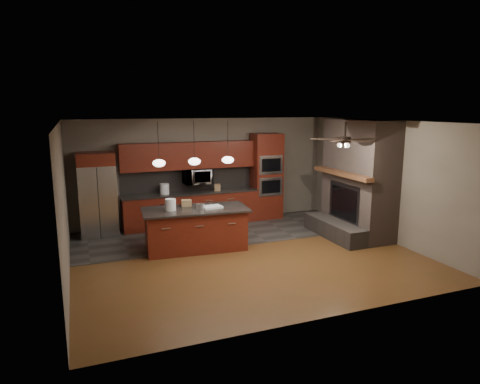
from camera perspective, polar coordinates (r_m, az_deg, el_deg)
name	(u,v)px	position (r m, az deg, el deg)	size (l,w,h in m)	color
ground	(246,255)	(9.19, 0.81, -8.38)	(7.00, 7.00, 0.00)	brown
ceiling	(246,122)	(8.66, 0.86, 9.34)	(7.00, 6.00, 0.02)	white
back_wall	(205,171)	(11.62, -4.75, 2.85)	(7.00, 0.02, 2.80)	gray
right_wall	(384,180)	(10.63, 18.61, 1.51)	(0.02, 6.00, 2.80)	gray
left_wall	(64,204)	(8.20, -22.47, -1.50)	(0.02, 6.00, 2.80)	gray
slate_tile_patch	(219,232)	(10.80, -2.80, -5.36)	(7.00, 2.40, 0.01)	#393633
fireplace_column	(357,183)	(10.67, 15.30, 1.18)	(1.30, 2.10, 2.80)	brown
back_cabinetry	(190,192)	(11.33, -6.64, 0.01)	(3.59, 0.64, 2.20)	maroon
oven_tower	(266,176)	(11.96, 3.53, 2.10)	(0.80, 0.63, 2.38)	maroon
microwave	(197,176)	(11.32, -5.72, 2.10)	(0.73, 0.41, 0.50)	silver
refrigerator	(97,195)	(10.85, -18.47, -0.34)	(0.87, 0.75, 2.04)	silver
kitchen_island	(196,229)	(9.47, -5.92, -4.90)	(2.36, 1.22, 0.92)	maroon
white_bucket	(171,205)	(9.24, -9.25, -1.68)	(0.23, 0.23, 0.25)	white
paint_can	(200,206)	(9.28, -5.29, -1.93)	(0.18, 0.18, 0.12)	silver
paint_tray	(212,207)	(9.39, -3.76, -2.00)	(0.42, 0.30, 0.04)	white
cardboard_box	(186,203)	(9.60, -7.15, -1.46)	(0.22, 0.16, 0.14)	#93754C
counter_bucket	(164,189)	(11.11, -10.04, 0.42)	(0.24, 0.24, 0.27)	white
counter_box	(218,187)	(11.43, -3.02, 0.64)	(0.16, 0.12, 0.18)	#A27A54
pendant_left	(159,163)	(8.94, -10.75, 3.83)	(0.26, 0.26, 0.92)	black
pendant_center	(194,161)	(9.10, -6.10, 4.10)	(0.26, 0.26, 0.92)	black
pendant_right	(228,160)	(9.33, -1.64, 4.33)	(0.26, 0.26, 0.92)	black
ceiling_fan	(345,139)	(8.84, 13.81, 6.84)	(1.27, 1.33, 0.41)	black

